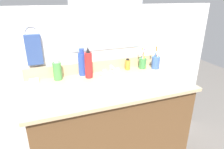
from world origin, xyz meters
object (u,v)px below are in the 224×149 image
at_px(bottle_oil_amber, 128,65).
at_px(bottle_spray_red, 89,64).
at_px(cup_blue_plastic, 156,62).
at_px(cup_green, 143,62).
at_px(soap_bar, 34,81).
at_px(faucet, 111,72).
at_px(bottle_toner_green, 57,71).
at_px(bottle_shampoo_blue, 82,63).
at_px(hand_towel, 34,50).

relative_size(bottle_oil_amber, bottle_spray_red, 0.41).
distance_m(bottle_oil_amber, cup_blue_plastic, 0.24).
distance_m(cup_green, soap_bar, 0.88).
height_order(bottle_spray_red, soap_bar, bottle_spray_red).
bearing_deg(soap_bar, faucet, -6.73).
bearing_deg(bottle_toner_green, bottle_spray_red, -10.08).
relative_size(bottle_toner_green, bottle_shampoo_blue, 0.73).
xyz_separation_m(bottle_spray_red, cup_blue_plastic, (0.59, -0.00, -0.05)).
distance_m(bottle_toner_green, cup_blue_plastic, 0.81).
height_order(bottle_oil_amber, cup_blue_plastic, cup_blue_plastic).
relative_size(bottle_spray_red, bottle_shampoo_blue, 1.12).
relative_size(bottle_toner_green, cup_blue_plastic, 0.78).
bearing_deg(soap_bar, bottle_toner_green, -4.15).
xyz_separation_m(hand_towel, faucet, (0.55, -0.14, -0.19)).
height_order(faucet, soap_bar, faucet).
bearing_deg(cup_green, bottle_shampoo_blue, 176.60).
relative_size(bottle_oil_amber, bottle_toner_green, 0.63).
bearing_deg(soap_bar, cup_blue_plastic, -3.15).
height_order(hand_towel, bottle_oil_amber, hand_towel).
xyz_separation_m(bottle_toner_green, cup_blue_plastic, (0.81, -0.04, -0.01)).
bearing_deg(faucet, bottle_spray_red, 175.13).
bearing_deg(bottle_toner_green, cup_green, -0.02).
bearing_deg(bottle_spray_red, faucet, -4.87).
distance_m(hand_towel, cup_green, 0.87).
bearing_deg(bottle_spray_red, bottle_toner_green, 169.92).
relative_size(bottle_shampoo_blue, cup_green, 1.18).
bearing_deg(soap_bar, hand_towel, 68.53).
height_order(bottle_oil_amber, bottle_spray_red, bottle_spray_red).
distance_m(bottle_toner_green, bottle_shampoo_blue, 0.20).
bearing_deg(hand_towel, bottle_spray_red, -18.92).
distance_m(bottle_shampoo_blue, cup_green, 0.52).
xyz_separation_m(hand_towel, bottle_oil_amber, (0.72, -0.07, -0.18)).
height_order(cup_blue_plastic, cup_green, cup_blue_plastic).
bearing_deg(faucet, soap_bar, 173.27).
distance_m(bottle_spray_red, soap_bar, 0.41).
relative_size(hand_towel, bottle_shampoo_blue, 1.04).
bearing_deg(cup_blue_plastic, bottle_shampoo_blue, 173.36).
height_order(bottle_toner_green, soap_bar, bottle_toner_green).
height_order(faucet, bottle_oil_amber, bottle_oil_amber).
xyz_separation_m(bottle_shampoo_blue, soap_bar, (-0.36, -0.02, -0.08)).
xyz_separation_m(faucet, bottle_toner_green, (-0.40, 0.06, 0.04)).
xyz_separation_m(cup_green, soap_bar, (-0.88, 0.01, -0.04)).
xyz_separation_m(bottle_spray_red, cup_green, (0.48, 0.04, -0.05)).
bearing_deg(cup_blue_plastic, faucet, -178.07).
xyz_separation_m(bottle_spray_red, bottle_toner_green, (-0.23, 0.04, -0.04)).
distance_m(bottle_oil_amber, bottle_toner_green, 0.58).
height_order(bottle_spray_red, bottle_toner_green, bottle_spray_red).
xyz_separation_m(faucet, cup_green, (0.30, 0.06, 0.03)).
bearing_deg(bottle_shampoo_blue, cup_blue_plastic, -6.64).
height_order(hand_towel, cup_blue_plastic, hand_towel).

